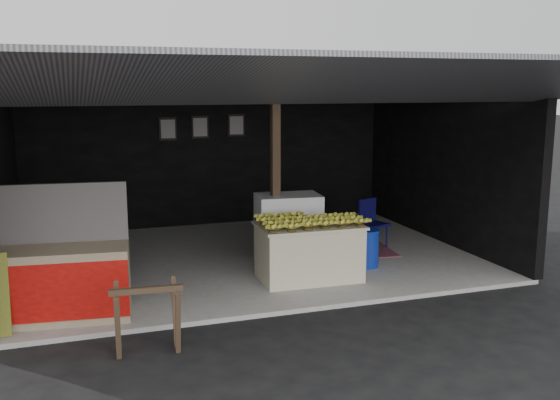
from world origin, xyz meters
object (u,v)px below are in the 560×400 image
object	(u,v)px
neighbor_stall	(63,279)
banana_table	(309,252)
sawhorse	(147,312)
water_barrel	(366,249)
plastic_chair	(371,219)
white_crate	(288,229)

from	to	relation	value
neighbor_stall	banana_table	bearing A→B (deg)	14.88
sawhorse	water_barrel	world-z (taller)	sawhorse
banana_table	sawhorse	world-z (taller)	banana_table
water_barrel	plastic_chair	world-z (taller)	plastic_chair
white_crate	sawhorse	bearing A→B (deg)	-128.00
banana_table	plastic_chair	bearing A→B (deg)	41.17
sawhorse	plastic_chair	size ratio (longest dim) A/B	0.92
neighbor_stall	sawhorse	bearing A→B (deg)	-48.96
banana_table	neighbor_stall	world-z (taller)	neighbor_stall
banana_table	plastic_chair	size ratio (longest dim) A/B	1.80
white_crate	plastic_chair	world-z (taller)	white_crate
banana_table	white_crate	bearing A→B (deg)	92.21
water_barrel	sawhorse	bearing A→B (deg)	-150.54
banana_table	sawhorse	distance (m)	2.91
white_crate	plastic_chair	distance (m)	1.66
neighbor_stall	sawhorse	size ratio (longest dim) A/B	2.10
banana_table	plastic_chair	world-z (taller)	plastic_chair
neighbor_stall	water_barrel	size ratio (longest dim) A/B	2.91
white_crate	plastic_chair	size ratio (longest dim) A/B	1.31
neighbor_stall	plastic_chair	xyz separation A→B (m)	(4.81, 1.78, 0.00)
plastic_chair	sawhorse	bearing A→B (deg)	-162.15
white_crate	sawhorse	distance (m)	3.47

